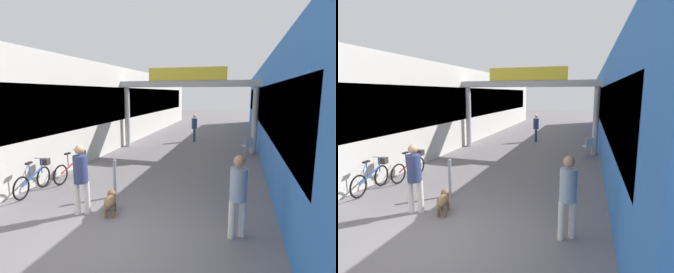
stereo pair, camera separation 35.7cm
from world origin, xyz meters
TOP-DOWN VIEW (x-y plane):
  - ground_plane at (0.00, 0.00)m, footprint 80.00×80.00m
  - storefront_left at (-5.09, 11.00)m, footprint 3.00×26.00m
  - storefront_right at (5.09, 11.00)m, footprint 3.00×26.00m
  - arcade_sign_gateway at (0.00, 8.94)m, footprint 7.40×0.47m
  - pedestrian_with_dog at (-1.01, 0.98)m, footprint 0.45×0.45m
  - pedestrian_companion at (2.68, 0.89)m, footprint 0.47×0.47m
  - pedestrian_carrying_crate at (-0.04, 11.51)m, footprint 0.38×0.40m
  - dog_on_leash at (-0.35, 1.18)m, footprint 0.48×0.75m
  - bicycle_blue_nearest at (-3.22, 1.89)m, footprint 0.46×1.68m
  - bicycle_red_second at (-2.86, 3.23)m, footprint 0.46×1.69m
  - bollard_post_metal at (-0.72, 2.18)m, footprint 0.10×0.10m
  - cafe_chair_aluminium_nearer at (3.06, 8.38)m, footprint 0.55×0.55m

SIDE VIEW (x-z plane):
  - ground_plane at x=0.00m, z-range 0.00..0.00m
  - dog_on_leash at x=-0.35m, z-range 0.07..0.59m
  - bicycle_blue_nearest at x=-3.22m, z-range -0.05..0.93m
  - bicycle_red_second at x=-2.86m, z-range -0.05..0.93m
  - cafe_chair_aluminium_nearer at x=3.06m, z-range 0.10..0.99m
  - bollard_post_metal at x=-0.72m, z-range 0.01..1.12m
  - pedestrian_carrying_crate at x=-0.04m, z-range 0.12..1.79m
  - pedestrian_with_dog at x=-1.01m, z-range 0.13..1.87m
  - pedestrian_companion at x=2.68m, z-range 0.13..1.87m
  - storefront_left at x=-5.09m, z-range 0.00..4.33m
  - storefront_right at x=5.09m, z-range 0.00..4.33m
  - arcade_sign_gateway at x=0.00m, z-range 0.87..5.08m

